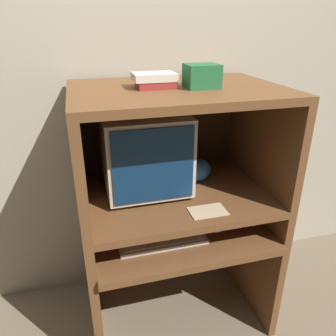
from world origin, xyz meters
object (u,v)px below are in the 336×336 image
snack_bag (198,170)px  storage_box (202,76)px  crt_monitor (144,150)px  mouse (217,230)px  keyboard (162,240)px  book_stack (155,80)px

snack_bag → storage_box: storage_box is taller
crt_monitor → snack_bag: size_ratio=2.93×
crt_monitor → storage_box: size_ratio=2.96×
crt_monitor → mouse: size_ratio=7.42×
keyboard → storage_box: (0.21, 0.12, 0.74)m
crt_monitor → book_stack: 0.36m
keyboard → book_stack: (0.02, 0.18, 0.72)m
snack_bag → crt_monitor: bearing=-178.3°
crt_monitor → storage_box: storage_box is taller
crt_monitor → mouse: 0.54m
keyboard → snack_bag: size_ratio=2.91×
crt_monitor → snack_bag: 0.33m
keyboard → mouse: bearing=1.8°
book_stack → keyboard: bearing=-95.2°
mouse → keyboard: bearing=-178.2°
book_stack → storage_box: 0.21m
crt_monitor → book_stack: (0.04, -0.07, 0.35)m
mouse → snack_bag: 0.33m
keyboard → snack_bag: 0.43m
keyboard → snack_bag: (0.26, 0.25, 0.23)m
crt_monitor → snack_bag: bearing=1.7°
keyboard → mouse: (0.28, 0.01, 0.00)m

